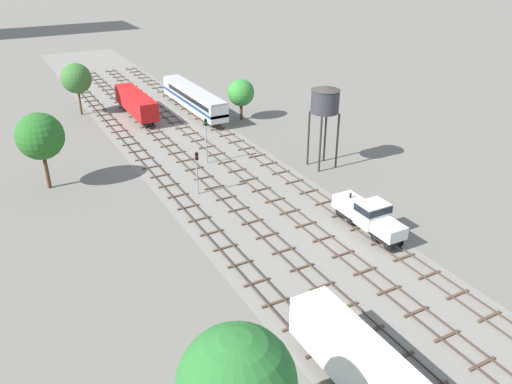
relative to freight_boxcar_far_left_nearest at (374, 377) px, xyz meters
name	(u,v)px	position (x,y,z in m)	size (l,w,h in m)	color
ground_plane	(230,183)	(6.55, 32.68, -2.45)	(480.00, 480.00, 0.00)	slate
ballast_bed	(230,183)	(6.55, 32.68, -2.45)	(17.11, 176.00, 0.01)	gray
track_far_left	(173,190)	(-0.01, 33.68, -2.31)	(2.40, 126.00, 0.29)	#47382D
track_left	(209,182)	(4.36, 33.68, -2.31)	(2.40, 126.00, 0.29)	#47382D
track_centre_left	(243,175)	(8.73, 33.68, -2.31)	(2.40, 126.00, 0.29)	#47382D
track_centre	(274,168)	(13.10, 33.68, -2.31)	(2.40, 126.00, 0.29)	#47382D
freight_boxcar_far_left_nearest	(374,377)	(0.00, 0.00, 0.00)	(2.87, 14.00, 3.60)	white
shunter_loco_centre_near	(369,214)	(13.10, 16.16, -0.44)	(2.74, 8.46, 3.10)	white
diesel_railcar_centre_mid	(193,97)	(13.10, 59.35, 0.15)	(2.96, 20.50, 3.80)	white
freight_boxcar_left_midfar	(136,102)	(4.37, 61.61, 0.00)	(2.87, 14.00, 3.60)	red
water_tower	(325,101)	(18.63, 31.65, 5.83)	(3.50, 3.50, 10.08)	#2D2826
signal_post_nearest	(197,167)	(2.18, 31.66, 0.77)	(0.28, 0.47, 5.04)	gray
signal_post_near	(206,135)	(6.55, 39.18, 1.27)	(0.28, 0.47, 5.90)	gray
lineside_tree_0	(237,384)	(-8.79, 0.08, 3.82)	(5.86, 5.86, 9.21)	#4C331E
lineside_tree_1	(40,136)	(-11.95, 41.20, 3.68)	(5.14, 5.14, 8.72)	#4C331E
lineside_tree_2	(76,78)	(-3.05, 67.34, 3.37)	(4.68, 4.68, 8.17)	#4C331E
lineside_tree_3	(241,93)	(18.28, 52.74, 1.81)	(4.09, 4.09, 6.33)	#4C331E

